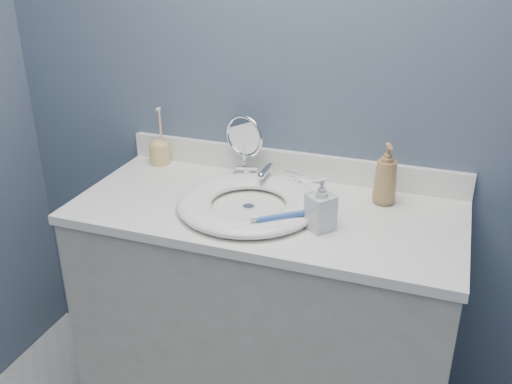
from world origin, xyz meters
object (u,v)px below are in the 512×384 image
at_px(makeup_mirror, 244,143).
at_px(soap_bottle_clear, 321,204).
at_px(toothbrush_holder, 159,151).
at_px(soap_bottle_amber, 386,174).

distance_m(makeup_mirror, soap_bottle_clear, 0.45).
xyz_separation_m(makeup_mirror, toothbrush_holder, (-0.34, 0.01, -0.07)).
xyz_separation_m(soap_bottle_amber, toothbrush_holder, (-0.83, 0.06, -0.05)).
xyz_separation_m(makeup_mirror, soap_bottle_clear, (0.34, -0.29, -0.04)).
height_order(makeup_mirror, toothbrush_holder, makeup_mirror).
height_order(soap_bottle_amber, toothbrush_holder, toothbrush_holder).
xyz_separation_m(makeup_mirror, soap_bottle_amber, (0.49, -0.05, -0.02)).
height_order(makeup_mirror, soap_bottle_clear, makeup_mirror).
bearing_deg(makeup_mirror, soap_bottle_clear, -25.49).
relative_size(soap_bottle_amber, soap_bottle_clear, 1.25).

